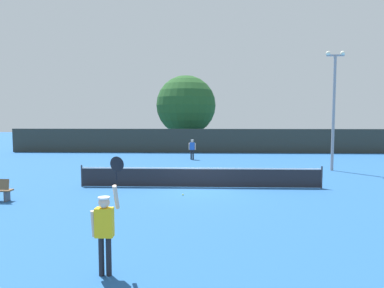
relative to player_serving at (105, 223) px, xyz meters
name	(u,v)px	position (x,y,z in m)	size (l,w,h in m)	color
ground_plane	(200,187)	(1.91, 9.55, -1.15)	(120.00, 120.00, 0.00)	#235693
tennis_net	(200,177)	(1.91, 9.55, -0.63)	(11.76, 0.08, 1.07)	#232328
perimeter_fence	(203,141)	(1.91, 26.12, 0.00)	(37.15, 0.12, 2.29)	#2D332D
player_serving	(105,223)	(0.00, 0.00, 0.00)	(0.67, 0.40, 2.58)	yellow
player_receiving	(192,147)	(1.10, 20.69, -0.17)	(0.57, 0.24, 1.60)	blue
tennis_ball	(183,195)	(1.18, 7.77, -1.11)	(0.07, 0.07, 0.07)	#CCE033
light_pole	(334,103)	(10.28, 15.26, 3.18)	(1.18, 0.28, 7.54)	gray
large_tree	(186,105)	(-0.01, 31.83, 3.56)	(6.61, 6.61, 8.03)	brown
parked_car_near	(136,139)	(-6.01, 33.43, -0.37)	(2.04, 4.26, 1.69)	red
parked_car_mid	(219,140)	(3.76, 33.40, -0.37)	(2.43, 4.41, 1.69)	white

